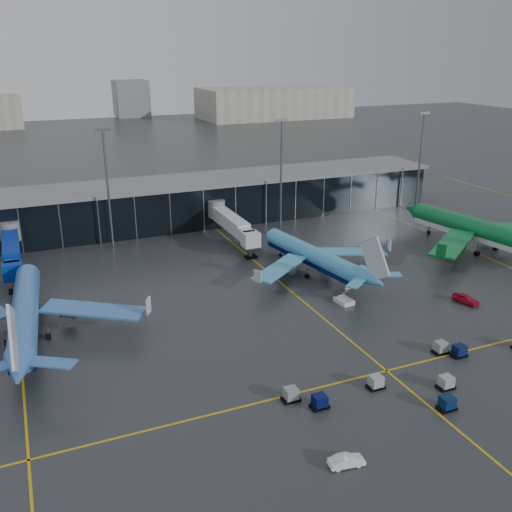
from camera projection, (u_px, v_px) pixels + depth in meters
name	position (u px, v px, depth m)	size (l,w,h in m)	color
ground	(272.00, 336.00, 85.60)	(600.00, 600.00, 0.00)	#282B2D
terminal_pier	(166.00, 203.00, 137.33)	(142.00, 17.00, 10.70)	black
jet_bridges	(11.00, 250.00, 108.33)	(94.00, 27.50, 7.20)	#595B60
flood_masts	(199.00, 177.00, 125.91)	(203.00, 0.50, 25.50)	#595B60
distant_hangars	(159.00, 106.00, 334.36)	(260.00, 71.00, 22.00)	#B2AD99
taxi_lines	(299.00, 298.00, 98.44)	(220.00, 120.00, 0.02)	gold
airliner_arkefly	(23.00, 297.00, 83.34)	(36.44, 41.50, 12.75)	#396EBD
airliner_klm_near	(313.00, 245.00, 107.74)	(32.19, 36.66, 11.27)	#409BD3
airliner_aer_lingus	(482.00, 218.00, 119.47)	(40.18, 45.76, 14.06)	#0D6E32
baggage_carts	(416.00, 375.00, 74.01)	(38.28, 12.59, 1.70)	black
mobile_airstair	(344.00, 299.00, 96.31)	(2.52, 3.41, 3.45)	silver
service_van_red	(466.00, 299.00, 96.29)	(1.84, 4.58, 1.56)	#B30D29
service_van_white	(347.00, 461.00, 58.73)	(1.35, 3.88, 1.28)	white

